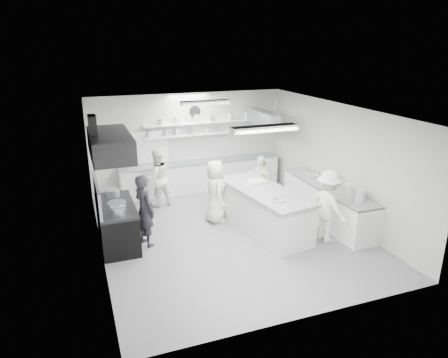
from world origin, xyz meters
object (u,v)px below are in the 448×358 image
object	(u,v)px
stove	(117,225)
cook_back	(157,178)
right_counter	(327,204)
cook_stove	(145,210)
back_counter	(202,176)
prep_island	(264,211)

from	to	relation	value
stove	cook_back	xyz separation A→B (m)	(1.33, 1.95, 0.38)
cook_back	stove	bearing A→B (deg)	41.62
right_counter	cook_back	distance (m)	4.69
stove	cook_stove	size ratio (longest dim) A/B	1.07
cook_stove	cook_back	world-z (taller)	cook_stove
back_counter	right_counter	world-z (taller)	right_counter
back_counter	right_counter	bearing A→B (deg)	-55.35
prep_island	right_counter	bearing A→B (deg)	-11.91
stove	back_counter	bearing A→B (deg)	43.99
prep_island	cook_back	xyz separation A→B (m)	(-2.13, 2.47, 0.32)
cook_back	cook_stove	bearing A→B (deg)	57.87
stove	cook_back	world-z (taller)	cook_back
prep_island	cook_stove	world-z (taller)	cook_stove
right_counter	prep_island	distance (m)	1.79
right_counter	cook_back	xyz separation A→B (m)	(-3.92, 2.55, 0.36)
cook_stove	prep_island	bearing A→B (deg)	-117.10
prep_island	stove	bearing A→B (deg)	161.88
back_counter	cook_stove	size ratio (longest dim) A/B	2.97
back_counter	cook_stove	xyz separation A→B (m)	(-2.30, -3.09, 0.38)
cook_back	prep_island	bearing A→B (deg)	116.67
right_counter	prep_island	world-z (taller)	prep_island
back_counter	cook_back	bearing A→B (deg)	-151.49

